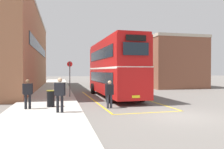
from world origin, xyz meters
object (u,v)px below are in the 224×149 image
at_px(pedestrian_waiting_far, 60,92).
at_px(litter_bin, 51,98).
at_px(pedestrian_waiting_near, 28,92).
at_px(double_decker_bus, 114,68).
at_px(bus_stop_sign, 70,76).
at_px(single_deck_bus, 112,75).
at_px(pedestrian_boarding, 109,92).

xyz_separation_m(pedestrian_waiting_far, litter_bin, (-0.52, 1.95, -0.53)).
distance_m(pedestrian_waiting_near, pedestrian_waiting_far, 2.27).
relative_size(double_decker_bus, litter_bin, 11.16).
bearing_deg(bus_stop_sign, pedestrian_waiting_near, -114.67).
height_order(single_deck_bus, pedestrian_boarding, single_deck_bus).
xyz_separation_m(double_decker_bus, pedestrian_boarding, (-1.59, -5.48, -1.56)).
distance_m(double_decker_bus, pedestrian_waiting_near, 8.41).
distance_m(pedestrian_boarding, litter_bin, 3.45).
height_order(single_deck_bus, pedestrian_waiting_near, single_deck_bus).
relative_size(pedestrian_waiting_near, pedestrian_waiting_far, 0.93).
bearing_deg(double_decker_bus, bus_stop_sign, -179.29).
distance_m(double_decker_bus, litter_bin, 7.34).
height_order(pedestrian_waiting_far, litter_bin, pedestrian_waiting_far).
xyz_separation_m(pedestrian_boarding, litter_bin, (-3.41, 0.45, -0.33)).
bearing_deg(single_deck_bus, litter_bin, -112.98).
distance_m(single_deck_bus, bus_stop_sign, 15.98).
bearing_deg(double_decker_bus, pedestrian_boarding, -106.14).
height_order(double_decker_bus, pedestrian_boarding, double_decker_bus).
relative_size(pedestrian_waiting_far, bus_stop_sign, 0.61).
relative_size(single_deck_bus, pedestrian_waiting_near, 6.10).
bearing_deg(bus_stop_sign, double_decker_bus, 0.71).
bearing_deg(litter_bin, single_deck_bus, 67.02).
relative_size(pedestrian_waiting_near, litter_bin, 1.70).
relative_size(pedestrian_boarding, pedestrian_waiting_near, 1.02).
bearing_deg(pedestrian_waiting_near, pedestrian_waiting_far, -40.56).
bearing_deg(pedestrian_waiting_near, single_deck_bus, 64.62).
relative_size(pedestrian_boarding, bus_stop_sign, 0.58).
height_order(single_deck_bus, litter_bin, single_deck_bus).
distance_m(single_deck_bus, pedestrian_waiting_near, 22.00).
distance_m(single_deck_bus, litter_bin, 21.09).
height_order(pedestrian_boarding, pedestrian_waiting_near, pedestrian_waiting_near).
height_order(pedestrian_boarding, bus_stop_sign, bus_stop_sign).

